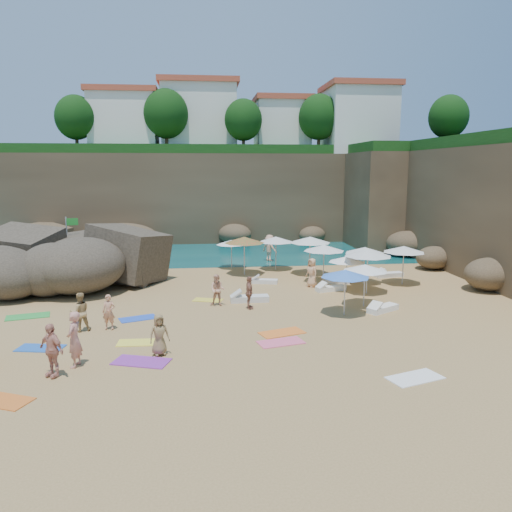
{
  "coord_description": "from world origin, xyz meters",
  "views": [
    {
      "loc": [
        -0.86,
        -23.53,
        6.7
      ],
      "look_at": [
        2.0,
        3.0,
        2.0
      ],
      "focal_mm": 35.0,
      "sensor_mm": 36.0,
      "label": 1
    }
  ],
  "objects": [
    {
      "name": "ground",
      "position": [
        0.0,
        0.0,
        0.0
      ],
      "size": [
        120.0,
        120.0,
        0.0
      ],
      "primitive_type": "plane",
      "color": "tan",
      "rests_on": "ground"
    },
    {
      "name": "seawater",
      "position": [
        0.0,
        30.0,
        0.0
      ],
      "size": [
        120.0,
        120.0,
        0.0
      ],
      "primitive_type": "plane",
      "color": "#0C4751",
      "rests_on": "ground"
    },
    {
      "name": "cliff_back",
      "position": [
        2.0,
        25.0,
        4.0
      ],
      "size": [
        44.0,
        8.0,
        8.0
      ],
      "primitive_type": "cube",
      "color": "brown",
      "rests_on": "ground"
    },
    {
      "name": "cliff_right",
      "position": [
        19.0,
        8.0,
        4.0
      ],
      "size": [
        8.0,
        30.0,
        8.0
      ],
      "primitive_type": "cube",
      "color": "brown",
      "rests_on": "ground"
    },
    {
      "name": "cliff_corner",
      "position": [
        17.0,
        20.0,
        4.0
      ],
      "size": [
        10.0,
        12.0,
        8.0
      ],
      "primitive_type": "cube",
      "color": "brown",
      "rests_on": "ground"
    },
    {
      "name": "rock_promontory",
      "position": [
        -11.0,
        16.0,
        0.0
      ],
      "size": [
        12.0,
        7.0,
        2.0
      ],
      "primitive_type": null,
      "color": "brown",
      "rests_on": "ground"
    },
    {
      "name": "clifftop_buildings",
      "position": [
        2.96,
        25.79,
        11.24
      ],
      "size": [
        28.48,
        9.48,
        7.0
      ],
      "color": "white",
      "rests_on": "cliff_back"
    },
    {
      "name": "clifftop_trees",
      "position": [
        4.78,
        19.52,
        11.26
      ],
      "size": [
        35.6,
        23.82,
        4.4
      ],
      "color": "#11380F",
      "rests_on": "ground"
    },
    {
      "name": "marina_masts",
      "position": [
        -16.5,
        30.0,
        3.0
      ],
      "size": [
        3.1,
        0.1,
        6.0
      ],
      "color": "white",
      "rests_on": "ground"
    },
    {
      "name": "rock_outcrop",
      "position": [
        -8.65,
        5.6,
        0.0
      ],
      "size": [
        9.91,
        8.25,
        3.48
      ],
      "primitive_type": null,
      "rotation": [
        0.0,
        0.0,
        0.22
      ],
      "color": "brown",
      "rests_on": "ground"
    },
    {
      "name": "flag_pole",
      "position": [
        -9.04,
        7.89,
        2.42
      ],
      "size": [
        0.73,
        0.2,
        3.79
      ],
      "color": "silver",
      "rests_on": "ground"
    },
    {
      "name": "parasol_0",
      "position": [
        1.05,
        9.62,
        1.79
      ],
      "size": [
        2.06,
        2.06,
        1.95
      ],
      "color": "silver",
      "rests_on": "ground"
    },
    {
      "name": "parasol_1",
      "position": [
        3.96,
        8.88,
        2.05
      ],
      "size": [
        2.37,
        2.37,
        2.24
      ],
      "color": "silver",
      "rests_on": "ground"
    },
    {
      "name": "parasol_2",
      "position": [
        8.5,
        4.22,
        2.01
      ],
      "size": [
        2.31,
        2.31,
        2.19
      ],
      "color": "silver",
      "rests_on": "ground"
    },
    {
      "name": "parasol_4",
      "position": [
        10.71,
        3.85,
        2.08
      ],
      "size": [
        2.4,
        2.4,
        2.27
      ],
      "color": "silver",
      "rests_on": "ground"
    },
    {
      "name": "parasol_5",
      "position": [
        7.94,
        2.05,
        2.23
      ],
      "size": [
        2.57,
        2.57,
        2.43
      ],
      "color": "silver",
      "rests_on": "ground"
    },
    {
      "name": "parasol_6",
      "position": [
        1.74,
        7.51,
        2.25
      ],
      "size": [
        2.59,
        2.59,
        2.45
      ],
      "color": "silver",
      "rests_on": "ground"
    },
    {
      "name": "parasol_7",
      "position": [
        5.89,
        7.12,
        2.25
      ],
      "size": [
        2.59,
        2.59,
        2.45
      ],
      "color": "silver",
      "rests_on": "ground"
    },
    {
      "name": "parasol_8",
      "position": [
        7.01,
        2.76,
        1.76
      ],
      "size": [
        2.03,
        2.03,
        1.92
      ],
      "color": "silver",
      "rests_on": "ground"
    },
    {
      "name": "parasol_9",
      "position": [
        6.2,
        4.75,
        2.09
      ],
      "size": [
        2.41,
        2.41,
        2.28
      ],
      "color": "silver",
      "rests_on": "ground"
    },
    {
      "name": "parasol_10",
      "position": [
        5.59,
        -1.81,
        1.96
      ],
      "size": [
        2.26,
        2.26,
        2.14
      ],
      "color": "silver",
      "rests_on": "ground"
    },
    {
      "name": "parasol_11",
      "position": [
        6.96,
        -0.47,
        1.93
      ],
      "size": [
        2.22,
        2.22,
        2.1
      ],
      "color": "silver",
      "rests_on": "ground"
    },
    {
      "name": "lounger_0",
      "position": [
        6.15,
        2.79,
        0.13
      ],
      "size": [
        1.78,
        1.0,
        0.26
      ],
      "primitive_type": "cube",
      "rotation": [
        0.0,
        0.0,
        0.28
      ],
      "color": "white",
      "rests_on": "ground"
    },
    {
      "name": "lounger_1",
      "position": [
        2.72,
        4.99,
        0.12
      ],
      "size": [
        1.62,
        0.83,
        0.24
      ],
      "primitive_type": "cube",
      "rotation": [
        0.0,
        0.0,
        -0.21
      ],
      "color": "silver",
      "rests_on": "ground"
    },
    {
      "name": "lounger_2",
      "position": [
        10.68,
        5.9,
        0.14
      ],
      "size": [
        1.85,
        0.87,
        0.28
      ],
      "primitive_type": "cube",
      "rotation": [
        0.0,
        0.0,
        0.16
      ],
      "color": "white",
      "rests_on": "ground"
    },
    {
      "name": "lounger_3",
      "position": [
        1.45,
        1.0,
        0.15
      ],
      "size": [
        1.97,
        0.7,
        0.3
      ],
      "primitive_type": "cube",
      "rotation": [
        0.0,
        0.0,
        0.02
      ],
      "color": "silver",
      "rests_on": "ground"
    },
    {
      "name": "lounger_4",
      "position": [
        6.94,
        4.59,
        0.12
      ],
      "size": [
        1.67,
        0.91,
        0.25
      ],
      "primitive_type": "cube",
      "rotation": [
        0.0,
        0.0,
        -0.26
      ],
      "color": "silver",
      "rests_on": "ground"
    },
    {
      "name": "lounger_5",
      "position": [
        7.58,
        -1.45,
        0.13
      ],
      "size": [
        1.77,
        1.41,
        0.27
      ],
      "primitive_type": "cube",
      "rotation": [
        0.0,
        0.0,
        0.56
      ],
      "color": "white",
      "rests_on": "ground"
    },
    {
      "name": "towel_0",
      "position": [
        -7.03,
        -4.85,
        0.02
      ],
      "size": [
        1.83,
        1.15,
        0.03
      ],
      "primitive_type": "cube",
      "rotation": [
        0.0,
        0.0,
        -0.18
      ],
      "color": "blue",
      "rests_on": "ground"
    },
    {
      "name": "towel_2",
      "position": [
        -6.79,
        -9.22,
        0.02
      ],
      "size": [
        1.94,
        1.49,
        0.03
      ],
      "primitive_type": "cube",
      "rotation": [
        0.0,
        0.0,
        -0.41
      ],
      "color": "orange",
      "rests_on": "ground"
    },
    {
      "name": "towel_4",
      "position": [
        -3.41,
        -4.63,
        0.01
      ],
      "size": [
        1.67,
        0.87,
        0.03
      ],
      "primitive_type": "cube",
      "rotation": [
        0.0,
        0.0,
        -0.03
      ],
      "color": "#FFEE43",
      "rests_on": "ground"
    },
    {
      "name": "towel_6",
      "position": [
        -3.09,
        -6.63,
        0.02
      ],
      "size": [
        2.15,
        1.53,
        0.03
      ],
      "primitive_type": "cube",
      "rotation": [
        0.0,
        0.0,
        -0.32
      ],
      "color": "purple",
      "rests_on": "ground"
    },
    {
      "name": "towel_8",
      "position": [
        -3.84,
        -1.4,
        0.01
      ],
      "size": [
        1.81,
        1.34,
        0.03
      ],
      "primitive_type": "cube",
      "rotation": [
        0.0,
        0.0,
        0.36
      ],
      "color": "blue",
      "rests_on": "ground"
    },
    {
      "name": "towel_9",
      "position": [
        2.09,
        -5.2,
        0.02
      ],
      "size": [
        1.94,
        1.29,
        0.03
      ],
      "primitive_type": "cube",
      "rotation": [
        0.0,
        0.0,
        0.25
      ],
      "color": "#F86084",
      "rests_on": "ground"
    },
    {
      "name": "towel_10",
      "position": [
        2.32,
        -4.07,
        0.02
      ],
      "size": [
        2.02,
        1.46,
        0.03
      ],
      "primitive_type": "cube",
      "rotation": [
        0.0,
        0.0,
        0.33
      ],
      "color": "orange",
      "rests_on": "ground"
    },
    {
      "name": "towel_11",
      "position": [
        -8.9,
        -0.54,
        0.02
      ],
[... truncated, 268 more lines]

